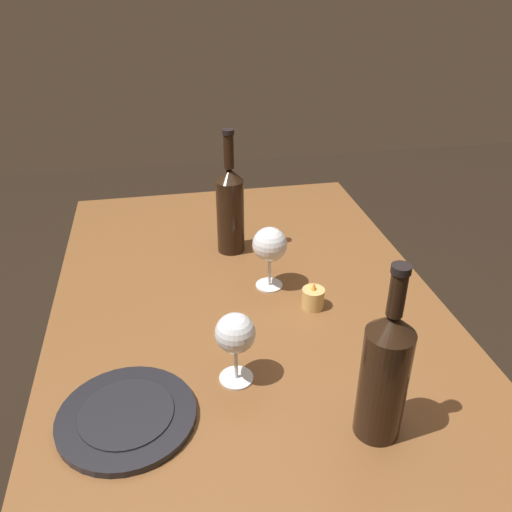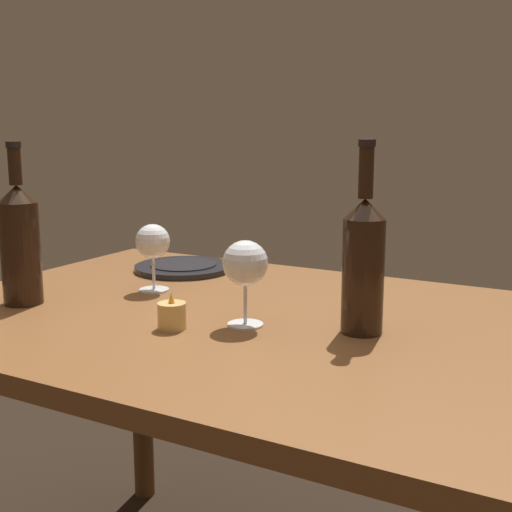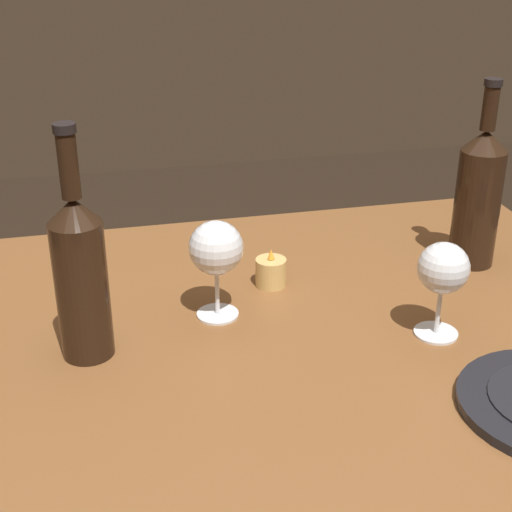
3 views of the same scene
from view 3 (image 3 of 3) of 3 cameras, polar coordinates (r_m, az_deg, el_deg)
The scene contains 6 objects.
dining_table at distance 1.18m, azimuth -0.79°, elevation -9.63°, with size 1.30×0.90×0.74m.
wine_glass_left at distance 1.13m, azimuth -3.05°, elevation 0.48°, with size 0.08×0.08×0.16m.
wine_glass_right at distance 1.12m, azimuth 14.01°, elevation -1.10°, with size 0.08×0.08×0.15m.
wine_bottle at distance 1.06m, azimuth -13.17°, elevation -1.25°, with size 0.07×0.07×0.34m.
wine_bottle_second at distance 1.36m, azimuth 16.50°, elevation 4.44°, with size 0.08×0.08×0.33m.
votive_candle at distance 1.26m, azimuth 1.13°, elevation -1.29°, with size 0.05×0.05×0.07m.
Camera 3 is at (-0.21, -0.95, 1.33)m, focal length 52.74 mm.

